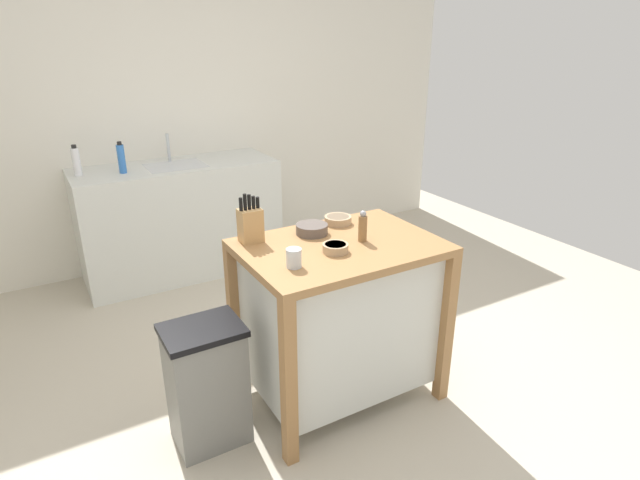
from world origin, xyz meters
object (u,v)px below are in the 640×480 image
knife_block (250,224)px  pepper_grinder (363,227)px  bottle_hand_soap (121,158)px  kitchen_island (339,313)px  trash_bin (207,385)px  bowl_ceramic_wide (338,220)px  bottle_spray_cleaner (76,161)px  sink_faucet (168,148)px  bowl_ceramic_small (335,248)px  drinking_cup (294,258)px  bowl_stoneware_deep (312,229)px

knife_block → pepper_grinder: 0.56m
bottle_hand_soap → kitchen_island: bearing=-71.1°
bottle_hand_soap → trash_bin: bearing=-92.0°
kitchen_island → bowl_ceramic_wide: bowl_ceramic_wide is taller
trash_bin → bowl_ceramic_wide: bearing=15.9°
knife_block → bottle_spray_cleaner: bearing=108.3°
pepper_grinder → sink_faucet: 2.19m
bowl_ceramic_small → knife_block: bearing=132.0°
sink_faucet → pepper_grinder: bearing=-79.9°
bowl_ceramic_wide → bottle_hand_soap: bearing=115.7°
drinking_cup → bottle_hand_soap: (-0.34, 2.06, 0.08)m
bowl_ceramic_small → sink_faucet: sink_faucet is taller
bowl_ceramic_small → sink_faucet: (-0.19, 2.21, 0.10)m
drinking_cup → sink_faucet: sink_faucet is taller
kitchen_island → bottle_hand_soap: (-0.66, 1.93, 0.51)m
kitchen_island → pepper_grinder: bearing=-12.1°
knife_block → bowl_stoneware_deep: size_ratio=1.52×
knife_block → bottle_spray_cleaner: size_ratio=1.13×
knife_block → sink_faucet: (0.10, 1.88, 0.03)m
sink_faucet → bowl_ceramic_wide: bearing=-77.6°
trash_bin → sink_faucet: (0.46, 2.12, 0.70)m
kitchen_island → pepper_grinder: pepper_grinder is taller
bowl_ceramic_wide → bottle_spray_cleaner: size_ratio=0.66×
pepper_grinder → bottle_hand_soap: size_ratio=0.69×
kitchen_island → sink_faucet: size_ratio=4.46×
knife_block → bottle_hand_soap: (-0.29, 1.68, 0.03)m
pepper_grinder → bottle_hand_soap: bearing=111.7°
kitchen_island → bowl_ceramic_wide: size_ratio=6.64×
bowl_ceramic_wide → bowl_stoneware_deep: bowl_stoneware_deep is taller
bowl_ceramic_small → bottle_hand_soap: bearing=106.3°
kitchen_island → bottle_hand_soap: size_ratio=4.25×
bowl_ceramic_wide → drinking_cup: bearing=-140.9°
knife_block → bowl_ceramic_small: (0.29, -0.33, -0.07)m
knife_block → pepper_grinder: size_ratio=1.57×
pepper_grinder → bowl_ceramic_small: bearing=-164.6°
bowl_ceramic_small → bowl_stoneware_deep: bearing=85.5°
kitchen_island → bottle_spray_cleaner: size_ratio=4.41×
drinking_cup → bottle_hand_soap: bearing=99.3°
knife_block → trash_bin: bearing=-145.7°
kitchen_island → knife_block: bearing=146.1°
bowl_stoneware_deep → bottle_hand_soap: 1.85m
bowl_ceramic_wide → bottle_spray_cleaner: bottle_spray_cleaner is taller
bowl_ceramic_small → trash_bin: (-0.65, 0.08, -0.60)m
bowl_stoneware_deep → sink_faucet: 1.95m
bottle_spray_cleaner → bottle_hand_soap: bottle_hand_soap is taller
bowl_ceramic_small → bottle_hand_soap: (-0.59, 2.01, 0.10)m
kitchen_island → bowl_stoneware_deep: bearing=106.3°
kitchen_island → bottle_hand_soap: 2.11m
bowl_ceramic_wide → trash_bin: size_ratio=0.23×
pepper_grinder → sink_faucet: size_ratio=0.73×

